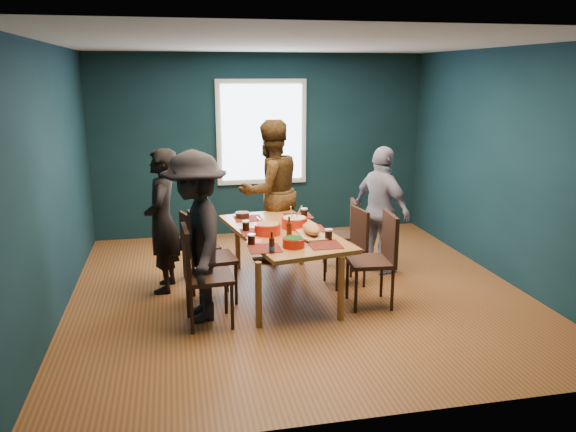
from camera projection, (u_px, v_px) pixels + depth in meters
The scene contains 26 objects.
room at pixel (292, 168), 6.32m from camera, with size 5.01×5.01×2.71m.
dining_table at pixel (283, 236), 6.21m from camera, with size 1.28×2.02×0.71m.
chair_left_far at pixel (194, 241), 6.60m from camera, with size 0.47×0.47×0.83m.
chair_left_mid at pixel (205, 251), 5.95m from camera, with size 0.51×0.51×0.99m.
chair_left_near at pixel (198, 269), 5.39m from camera, with size 0.48×0.48×1.00m.
chair_right_far at pixel (345, 229), 7.03m from camera, with size 0.46×0.46×0.87m.
chair_right_mid at pixel (352, 241), 6.49m from camera, with size 0.46×0.46×0.89m.
chair_right_near at pixel (379, 252), 5.88m from camera, with size 0.48×0.48×0.99m.
person_far_left at pixel (162, 221), 6.24m from camera, with size 0.59×0.39×1.62m, color black.
person_back at pixel (270, 191), 7.25m from camera, with size 0.89×0.70×1.84m, color black.
person_right at pixel (381, 211), 6.82m from camera, with size 0.92×0.38×1.56m, color white.
person_near_left at pixel (196, 237), 5.48m from camera, with size 1.10×0.63×1.70m, color black.
bowl_salad at pixel (268, 228), 6.06m from camera, with size 0.28×0.28×0.12m.
bowl_dumpling at pixel (294, 222), 6.31m from camera, with size 0.29×0.29×0.27m.
bowl_herbs at pixel (293, 242), 5.60m from camera, with size 0.22×0.22×0.10m.
cutting_board at pixel (311, 230), 6.00m from camera, with size 0.29×0.59×0.13m.
small_bowl at pixel (243, 215), 6.74m from camera, with size 0.17×0.17×0.07m.
beer_bottle_a at pixel (272, 245), 5.41m from camera, with size 0.06×0.06×0.21m.
beer_bottle_b at pixel (289, 230), 5.89m from camera, with size 0.06×0.06×0.23m.
cola_glass_a at pixel (251, 239), 5.68m from camera, with size 0.08×0.08×0.11m.
cola_glass_b at pixel (329, 234), 5.84m from camera, with size 0.08×0.08×0.11m.
cola_glass_c at pixel (304, 212), 6.76m from camera, with size 0.08×0.08×0.11m.
cola_glass_d at pixel (246, 225), 6.18m from camera, with size 0.08×0.08×0.12m.
napkin_a at pixel (316, 227), 6.32m from camera, with size 0.15×0.15×0.00m, color #EF6865.
napkin_b at pixel (254, 241), 5.81m from camera, with size 0.15×0.15×0.00m, color #EF6865.
napkin_c at pixel (331, 246), 5.65m from camera, with size 0.14×0.14×0.00m, color #EF6865.
Camera 1 is at (-1.31, -5.85, 2.40)m, focal length 35.00 mm.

